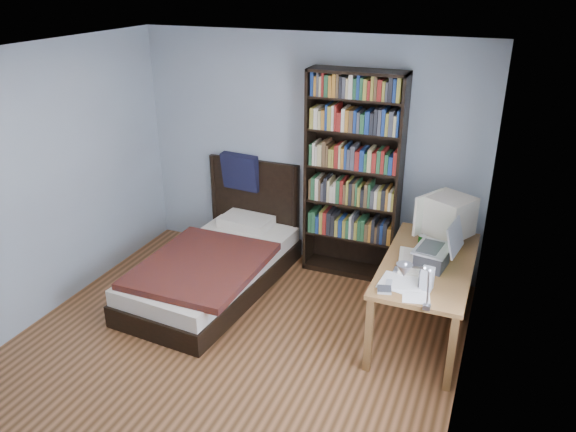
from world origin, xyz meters
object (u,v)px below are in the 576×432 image
(desk, at_px, (432,272))
(bed, at_px, (217,263))
(desk_lamp, at_px, (409,274))
(crt_monitor, at_px, (447,216))
(speaker, at_px, (427,279))
(laptop, at_px, (434,254))
(keyboard, at_px, (410,262))
(bookshelf, at_px, (353,177))
(soda_can, at_px, (422,242))

(desk, relative_size, bed, 0.70)
(desk_lamp, xyz_separation_m, bed, (-2.13, 1.14, -0.93))
(crt_monitor, distance_m, speaker, 0.95)
(laptop, bearing_deg, desk_lamp, -92.89)
(keyboard, bearing_deg, bookshelf, 121.13)
(crt_monitor, bearing_deg, desk, -138.74)
(speaker, relative_size, bookshelf, 0.08)
(soda_can, bearing_deg, desk_lamp, -85.66)
(desk_lamp, distance_m, keyboard, 1.10)
(crt_monitor, distance_m, laptop, 0.56)
(desk, height_order, bed, bed)
(bookshelf, xyz_separation_m, bed, (-1.19, -0.81, -0.84))
(desk, distance_m, desk_lamp, 1.69)
(keyboard, relative_size, speaker, 2.56)
(soda_can, bearing_deg, desk, 61.14)
(crt_monitor, bearing_deg, soda_can, -124.72)
(desk_lamp, height_order, soda_can, desk_lamp)
(keyboard, distance_m, soda_can, 0.33)
(keyboard, bearing_deg, desk_lamp, -90.55)
(speaker, bearing_deg, bookshelf, 133.48)
(soda_can, xyz_separation_m, bookshelf, (-0.84, 0.63, 0.30))
(crt_monitor, xyz_separation_m, keyboard, (-0.21, -0.56, -0.24))
(desk, height_order, bookshelf, bookshelf)
(desk, height_order, soda_can, soda_can)
(keyboard, bearing_deg, laptop, -5.38)
(desk, bearing_deg, crt_monitor, 41.26)
(crt_monitor, xyz_separation_m, desk_lamp, (-0.07, -1.56, 0.19))
(desk, distance_m, speaker, 0.97)
(desk_lamp, relative_size, soda_can, 4.26)
(laptop, distance_m, desk_lamp, 1.07)
(desk_lamp, xyz_separation_m, soda_can, (-0.10, 1.32, -0.38))
(laptop, relative_size, bookshelf, 0.20)
(bookshelf, bearing_deg, bed, -145.92)
(keyboard, relative_size, bookshelf, 0.22)
(keyboard, relative_size, soda_can, 3.61)
(laptop, height_order, speaker, laptop)
(crt_monitor, relative_size, soda_can, 4.14)
(crt_monitor, height_order, laptop, crt_monitor)
(speaker, bearing_deg, keyboard, 124.87)
(desk_lamp, relative_size, bed, 0.26)
(desk, height_order, keyboard, keyboard)
(desk, relative_size, keyboard, 3.16)
(desk, xyz_separation_m, speaker, (0.06, -0.87, 0.41))
(desk_lamp, bearing_deg, bed, 151.89)
(crt_monitor, distance_m, desk_lamp, 1.57)
(desk_lamp, xyz_separation_m, keyboard, (-0.15, 1.00, -0.43))
(bookshelf, bearing_deg, keyboard, -49.97)
(crt_monitor, relative_size, laptop, 1.25)
(crt_monitor, xyz_separation_m, speaker, (-0.01, -0.93, -0.16))
(bed, bearing_deg, soda_can, 5.09)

